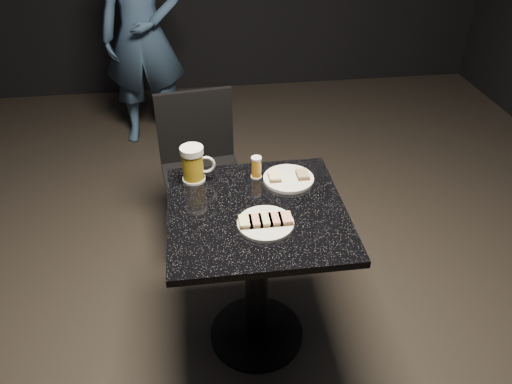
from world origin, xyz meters
TOP-DOWN VIEW (x-y plane):
  - floor at (0.00, 0.00)m, footprint 6.00×6.00m
  - plate_large at (0.02, -0.10)m, footprint 0.21×0.21m
  - plate_small at (0.16, 0.19)m, footprint 0.22×0.22m
  - patron at (-0.54, 2.07)m, footprint 0.61×0.42m
  - table at (0.00, 0.00)m, footprint 0.70×0.70m
  - beer_mug at (-0.23, 0.25)m, footprint 0.14×0.10m
  - beer_tumbler at (0.03, 0.23)m, footprint 0.05×0.05m
  - chair at (-0.20, 0.77)m, footprint 0.46×0.46m
  - canapes_on_plate_large at (0.02, -0.10)m, footprint 0.20×0.07m
  - canapes_on_plate_small at (0.16, 0.19)m, footprint 0.17×0.07m

SIDE VIEW (x-z plane):
  - floor at x=0.00m, z-range 0.00..0.00m
  - chair at x=-0.20m, z-range 0.06..0.94m
  - table at x=0.00m, z-range 0.13..0.88m
  - plate_large at x=0.02m, z-range 0.75..0.76m
  - plate_small at x=0.16m, z-range 0.75..0.76m
  - canapes_on_plate_large at x=0.02m, z-range 0.76..0.78m
  - canapes_on_plate_small at x=0.16m, z-range 0.76..0.78m
  - beer_tumbler at x=0.03m, z-range 0.75..0.85m
  - patron at x=-0.54m, z-range 0.00..1.62m
  - beer_mug at x=-0.23m, z-range 0.75..0.91m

